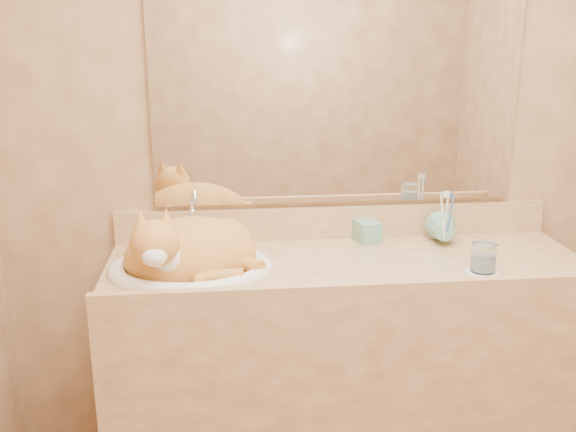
{
  "coord_description": "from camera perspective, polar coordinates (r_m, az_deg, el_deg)",
  "views": [
    {
      "loc": [
        -0.41,
        -1.25,
        1.6
      ],
      "look_at": [
        -0.2,
        0.7,
        1.02
      ],
      "focal_mm": 40.0,
      "sensor_mm": 36.0,
      "label": 1
    }
  ],
  "objects": [
    {
      "name": "lotion_bottle",
      "position": [
        2.21,
        -10.68,
        -2.3
      ],
      "size": [
        0.04,
        0.04,
        0.11
      ],
      "primitive_type": "cylinder",
      "color": "white",
      "rests_on": "vanity_counter"
    },
    {
      "name": "water_glass",
      "position": [
        2.11,
        16.99,
        -3.54
      ],
      "size": [
        0.08,
        0.08,
        0.09
      ],
      "primitive_type": "cylinder",
      "color": "white",
      "rests_on": "saucer"
    },
    {
      "name": "soap_dispenser",
      "position": [
        2.3,
        7.63,
        -0.58
      ],
      "size": [
        0.09,
        0.09,
        0.17
      ],
      "primitive_type": "imported",
      "rotation": [
        0.0,
        0.0,
        0.23
      ],
      "color": "#68A793",
      "rests_on": "vanity_counter"
    },
    {
      "name": "mirror",
      "position": [
        2.29,
        4.44,
        11.05
      ],
      "size": [
        1.3,
        0.02,
        0.8
      ],
      "primitive_type": "cube",
      "color": "white",
      "rests_on": "wall_back"
    },
    {
      "name": "vanity_counter",
      "position": [
        2.34,
        5.08,
        -13.91
      ],
      "size": [
        1.6,
        0.55,
        0.85
      ],
      "primitive_type": null,
      "color": "#9A6E45",
      "rests_on": "floor"
    },
    {
      "name": "faucet",
      "position": [
        2.26,
        -8.48,
        -1.08
      ],
      "size": [
        0.07,
        0.12,
        0.16
      ],
      "primitive_type": null,
      "rotation": [
        0.0,
        0.0,
        0.26
      ],
      "color": "white",
      "rests_on": "vanity_counter"
    },
    {
      "name": "cat",
      "position": [
        2.08,
        -8.95,
        -2.85
      ],
      "size": [
        0.5,
        0.43,
        0.24
      ],
      "primitive_type": null,
      "rotation": [
        0.0,
        0.0,
        0.2
      ],
      "color": "#C2792C",
      "rests_on": "sink_basin"
    },
    {
      "name": "saucer",
      "position": [
        2.13,
        16.88,
        -4.83
      ],
      "size": [
        0.11,
        0.11,
        0.01
      ],
      "primitive_type": "cylinder",
      "color": "white",
      "rests_on": "vanity_counter"
    },
    {
      "name": "toothbrush_cup",
      "position": [
        2.33,
        13.81,
        -1.58
      ],
      "size": [
        0.13,
        0.13,
        0.1
      ],
      "primitive_type": "imported",
      "rotation": [
        0.0,
        0.0,
        -0.14
      ],
      "color": "#68A793",
      "rests_on": "vanity_counter"
    },
    {
      "name": "wall_back",
      "position": [
        2.32,
        4.31,
        7.63
      ],
      "size": [
        2.4,
        0.02,
        2.5
      ],
      "primitive_type": "cube",
      "color": "#8B623F",
      "rests_on": "ground"
    },
    {
      "name": "sink_basin",
      "position": [
        2.07,
        -8.69,
        -2.68
      ],
      "size": [
        0.6,
        0.53,
        0.16
      ],
      "primitive_type": null,
      "rotation": [
        0.0,
        0.0,
        -0.23
      ],
      "color": "white",
      "rests_on": "vanity_counter"
    },
    {
      "name": "toothbrushes",
      "position": [
        2.31,
        13.93,
        0.14
      ],
      "size": [
        0.03,
        0.03,
        0.21
      ],
      "primitive_type": null,
      "color": "white",
      "rests_on": "toothbrush_cup"
    }
  ]
}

